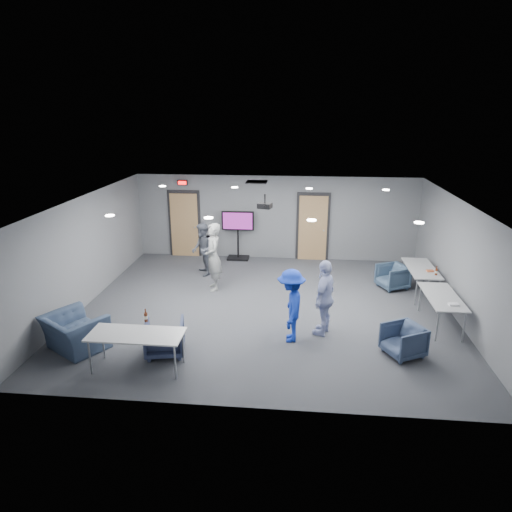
# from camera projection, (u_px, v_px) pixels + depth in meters

# --- Properties ---
(floor) EXTENTS (9.00, 9.00, 0.00)m
(floor) POSITION_uv_depth(u_px,v_px,m) (266.00, 308.00, 11.34)
(floor) COLOR #323539
(floor) RESTS_ON ground
(ceiling) EXTENTS (9.00, 9.00, 0.00)m
(ceiling) POSITION_uv_depth(u_px,v_px,m) (267.00, 200.00, 10.50)
(ceiling) COLOR silver
(ceiling) RESTS_ON wall_back
(wall_back) EXTENTS (9.00, 0.02, 2.70)m
(wall_back) POSITION_uv_depth(u_px,v_px,m) (276.00, 218.00, 14.70)
(wall_back) COLOR slate
(wall_back) RESTS_ON floor
(wall_front) EXTENTS (9.00, 0.02, 2.70)m
(wall_front) POSITION_uv_depth(u_px,v_px,m) (247.00, 335.00, 7.13)
(wall_front) COLOR slate
(wall_front) RESTS_ON floor
(wall_left) EXTENTS (0.02, 8.00, 2.70)m
(wall_left) POSITION_uv_depth(u_px,v_px,m) (86.00, 251.00, 11.34)
(wall_left) COLOR slate
(wall_left) RESTS_ON floor
(wall_right) EXTENTS (0.02, 8.00, 2.70)m
(wall_right) POSITION_uv_depth(u_px,v_px,m) (461.00, 262.00, 10.50)
(wall_right) COLOR slate
(wall_right) RESTS_ON floor
(door_left) EXTENTS (1.06, 0.17, 2.24)m
(door_left) POSITION_uv_depth(u_px,v_px,m) (185.00, 224.00, 15.03)
(door_left) COLOR black
(door_left) RESTS_ON wall_back
(door_right) EXTENTS (1.06, 0.17, 2.24)m
(door_right) POSITION_uv_depth(u_px,v_px,m) (313.00, 228.00, 14.64)
(door_right) COLOR black
(door_right) RESTS_ON wall_back
(exit_sign) EXTENTS (0.32, 0.08, 0.16)m
(exit_sign) POSITION_uv_depth(u_px,v_px,m) (182.00, 183.00, 14.58)
(exit_sign) COLOR black
(exit_sign) RESTS_ON wall_back
(hvac_diffuser) EXTENTS (0.60, 0.60, 0.03)m
(hvac_diffuser) POSITION_uv_depth(u_px,v_px,m) (257.00, 182.00, 13.20)
(hvac_diffuser) COLOR black
(hvac_diffuser) RESTS_ON ceiling
(downlights) EXTENTS (6.18, 3.78, 0.02)m
(downlights) POSITION_uv_depth(u_px,v_px,m) (267.00, 201.00, 10.51)
(downlights) COLOR white
(downlights) RESTS_ON ceiling
(person_a) EXTENTS (0.64, 0.78, 1.84)m
(person_a) POSITION_uv_depth(u_px,v_px,m) (213.00, 257.00, 12.23)
(person_a) COLOR #959795
(person_a) RESTS_ON floor
(person_b) EXTENTS (0.83, 0.92, 1.57)m
(person_b) POSITION_uv_depth(u_px,v_px,m) (203.00, 249.00, 13.33)
(person_b) COLOR #565B67
(person_b) RESTS_ON floor
(person_c) EXTENTS (0.73, 1.07, 1.69)m
(person_c) POSITION_uv_depth(u_px,v_px,m) (325.00, 297.00, 9.80)
(person_c) COLOR silver
(person_c) RESTS_ON floor
(person_d) EXTENTS (0.60, 1.03, 1.58)m
(person_d) POSITION_uv_depth(u_px,v_px,m) (291.00, 306.00, 9.53)
(person_d) COLOR #1C38B6
(person_d) RESTS_ON floor
(chair_right_a) EXTENTS (0.96, 0.95, 0.66)m
(chair_right_a) POSITION_uv_depth(u_px,v_px,m) (392.00, 277.00, 12.47)
(chair_right_a) COLOR #3A4E64
(chair_right_a) RESTS_ON floor
(chair_right_c) EXTENTS (0.95, 0.94, 0.65)m
(chair_right_c) POSITION_uv_depth(u_px,v_px,m) (403.00, 340.00, 9.07)
(chair_right_c) COLOR #3B4A67
(chair_right_c) RESTS_ON floor
(chair_front_a) EXTENTS (0.90, 0.91, 0.71)m
(chair_front_a) POSITION_uv_depth(u_px,v_px,m) (165.00, 337.00, 9.13)
(chair_front_a) COLOR #3A4364
(chair_front_a) RESTS_ON floor
(chair_front_b) EXTENTS (1.50, 1.46, 0.74)m
(chair_front_b) POSITION_uv_depth(u_px,v_px,m) (75.00, 332.00, 9.30)
(chair_front_b) COLOR #3C4D67
(chair_front_b) RESTS_ON floor
(table_right_a) EXTENTS (0.70, 1.69, 0.73)m
(table_right_a) POSITION_uv_depth(u_px,v_px,m) (421.00, 269.00, 11.99)
(table_right_a) COLOR #B7BABD
(table_right_a) RESTS_ON floor
(table_right_b) EXTENTS (0.70, 1.68, 0.73)m
(table_right_b) POSITION_uv_depth(u_px,v_px,m) (442.00, 298.00, 10.19)
(table_right_b) COLOR #B7BABD
(table_right_b) RESTS_ON floor
(table_front_left) EXTENTS (1.77, 0.74, 0.73)m
(table_front_left) POSITION_uv_depth(u_px,v_px,m) (136.00, 336.00, 8.49)
(table_front_left) COLOR #B7BABD
(table_front_left) RESTS_ON floor
(bottle_front) EXTENTS (0.07, 0.07, 0.27)m
(bottle_front) POSITION_uv_depth(u_px,v_px,m) (146.00, 317.00, 8.92)
(bottle_front) COLOR #52200E
(bottle_front) RESTS_ON table_front_left
(bottle_right) EXTENTS (0.06, 0.06, 0.24)m
(bottle_right) POSITION_uv_depth(u_px,v_px,m) (436.00, 272.00, 11.43)
(bottle_right) COLOR #52200E
(bottle_right) RESTS_ON table_right_a
(snack_box) EXTENTS (0.18, 0.14, 0.04)m
(snack_box) POSITION_uv_depth(u_px,v_px,m) (430.00, 271.00, 11.69)
(snack_box) COLOR #B6532D
(snack_box) RESTS_ON table_right_a
(wrapper) EXTENTS (0.20, 0.14, 0.04)m
(wrapper) POSITION_uv_depth(u_px,v_px,m) (454.00, 304.00, 9.69)
(wrapper) COLOR white
(wrapper) RESTS_ON table_right_b
(tv_stand) EXTENTS (1.04, 0.50, 1.59)m
(tv_stand) POSITION_uv_depth(u_px,v_px,m) (238.00, 232.00, 14.71)
(tv_stand) COLOR black
(tv_stand) RESTS_ON floor
(projector) EXTENTS (0.38, 0.35, 0.36)m
(projector) POSITION_uv_depth(u_px,v_px,m) (265.00, 205.00, 11.39)
(projector) COLOR black
(projector) RESTS_ON ceiling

